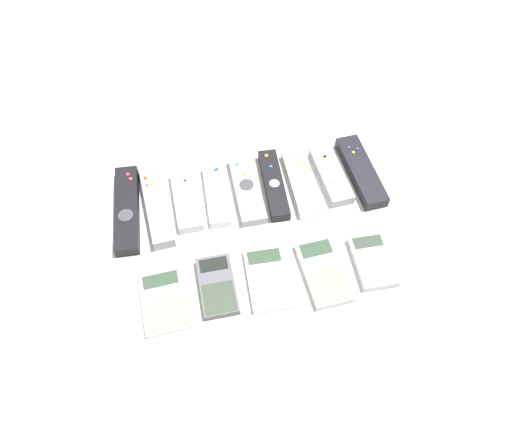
% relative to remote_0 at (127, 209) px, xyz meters
% --- Properties ---
extents(ground_plane, '(3.00, 3.00, 0.00)m').
position_rel_remote_0_xyz_m(ground_plane, '(0.26, -0.13, -0.01)').
color(ground_plane, beige).
extents(remote_0, '(0.06, 0.22, 0.03)m').
position_rel_remote_0_xyz_m(remote_0, '(0.00, 0.00, 0.00)').
color(remote_0, black).
rests_on(remote_0, ground_plane).
extents(remote_1, '(0.06, 0.21, 0.03)m').
position_rel_remote_0_xyz_m(remote_1, '(0.06, -0.00, 0.00)').
color(remote_1, gray).
rests_on(remote_1, ground_plane).
extents(remote_2, '(0.05, 0.16, 0.02)m').
position_rel_remote_0_xyz_m(remote_2, '(0.13, -0.00, -0.00)').
color(remote_2, '#B7B7BC').
rests_on(remote_2, ground_plane).
extents(remote_3, '(0.05, 0.16, 0.02)m').
position_rel_remote_0_xyz_m(remote_3, '(0.19, 0.00, -0.00)').
color(remote_3, silver).
rests_on(remote_3, ground_plane).
extents(remote_4, '(0.06, 0.18, 0.02)m').
position_rel_remote_0_xyz_m(remote_4, '(0.26, 0.00, -0.00)').
color(remote_4, gray).
rests_on(remote_4, ground_plane).
extents(remote_5, '(0.05, 0.18, 0.03)m').
position_rel_remote_0_xyz_m(remote_5, '(0.32, 0.00, -0.00)').
color(remote_5, black).
rests_on(remote_5, ground_plane).
extents(remote_6, '(0.05, 0.18, 0.02)m').
position_rel_remote_0_xyz_m(remote_6, '(0.38, -0.00, -0.00)').
color(remote_6, white).
rests_on(remote_6, ground_plane).
extents(remote_7, '(0.06, 0.16, 0.02)m').
position_rel_remote_0_xyz_m(remote_7, '(0.45, 0.00, -0.00)').
color(remote_7, gray).
rests_on(remote_7, ground_plane).
extents(remote_8, '(0.06, 0.20, 0.03)m').
position_rel_remote_0_xyz_m(remote_8, '(0.52, -0.00, 0.00)').
color(remote_8, black).
rests_on(remote_8, ground_plane).
extents(calculator_0, '(0.09, 0.13, 0.01)m').
position_rel_remote_0_xyz_m(calculator_0, '(0.05, -0.22, -0.01)').
color(calculator_0, beige).
rests_on(calculator_0, ground_plane).
extents(calculator_1, '(0.07, 0.13, 0.02)m').
position_rel_remote_0_xyz_m(calculator_1, '(0.16, -0.21, -0.00)').
color(calculator_1, '#4C4C51').
rests_on(calculator_1, ground_plane).
extents(calculator_2, '(0.09, 0.14, 0.01)m').
position_rel_remote_0_xyz_m(calculator_2, '(0.26, -0.22, -0.01)').
color(calculator_2, silver).
rests_on(calculator_2, ground_plane).
extents(calculator_3, '(0.09, 0.15, 0.02)m').
position_rel_remote_0_xyz_m(calculator_3, '(0.37, -0.23, -0.00)').
color(calculator_3, '#B2B2B7').
rests_on(calculator_3, ground_plane).
extents(calculator_4, '(0.08, 0.12, 0.02)m').
position_rel_remote_0_xyz_m(calculator_4, '(0.47, -0.22, -0.00)').
color(calculator_4, '#B2B2B7').
rests_on(calculator_4, ground_plane).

